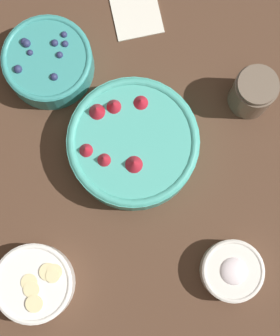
{
  "coord_description": "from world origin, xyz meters",
  "views": [
    {
      "loc": [
        0.21,
        -0.01,
        1.02
      ],
      "look_at": [
        0.06,
        -0.02,
        0.04
      ],
      "focal_mm": 60.0,
      "sensor_mm": 36.0,
      "label": 1
    }
  ],
  "objects_px": {
    "bowl_bananas": "(34,283)",
    "bowl_blueberries": "(48,62)",
    "bowl_cream": "(232,271)",
    "jar_chocolate": "(253,93)",
    "bowl_strawberries": "(133,143)"
  },
  "relations": [
    {
      "from": "bowl_blueberries",
      "to": "bowl_bananas",
      "type": "distance_m",
      "value": 0.4
    },
    {
      "from": "bowl_blueberries",
      "to": "bowl_bananas",
      "type": "height_order",
      "value": "bowl_blueberries"
    },
    {
      "from": "bowl_blueberries",
      "to": "bowl_cream",
      "type": "bearing_deg",
      "value": 41.96
    },
    {
      "from": "bowl_blueberries",
      "to": "jar_chocolate",
      "type": "xyz_separation_m",
      "value": [
        0.05,
        0.37,
        0.01
      ]
    },
    {
      "from": "bowl_blueberries",
      "to": "jar_chocolate",
      "type": "distance_m",
      "value": 0.38
    },
    {
      "from": "bowl_cream",
      "to": "jar_chocolate",
      "type": "relative_size",
      "value": 1.15
    },
    {
      "from": "bowl_blueberries",
      "to": "jar_chocolate",
      "type": "bearing_deg",
      "value": 81.58
    },
    {
      "from": "bowl_strawberries",
      "to": "bowl_cream",
      "type": "xyz_separation_m",
      "value": [
        0.22,
        0.18,
        -0.01
      ]
    },
    {
      "from": "bowl_strawberries",
      "to": "jar_chocolate",
      "type": "bearing_deg",
      "value": 114.12
    },
    {
      "from": "bowl_strawberries",
      "to": "bowl_cream",
      "type": "relative_size",
      "value": 2.16
    },
    {
      "from": "bowl_blueberries",
      "to": "jar_chocolate",
      "type": "relative_size",
      "value": 1.74
    },
    {
      "from": "bowl_blueberries",
      "to": "bowl_cream",
      "type": "relative_size",
      "value": 1.52
    },
    {
      "from": "bowl_strawberries",
      "to": "bowl_bananas",
      "type": "distance_m",
      "value": 0.3
    },
    {
      "from": "bowl_bananas",
      "to": "bowl_cream",
      "type": "relative_size",
      "value": 1.27
    },
    {
      "from": "bowl_bananas",
      "to": "bowl_blueberries",
      "type": "bearing_deg",
      "value": 178.75
    }
  ]
}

